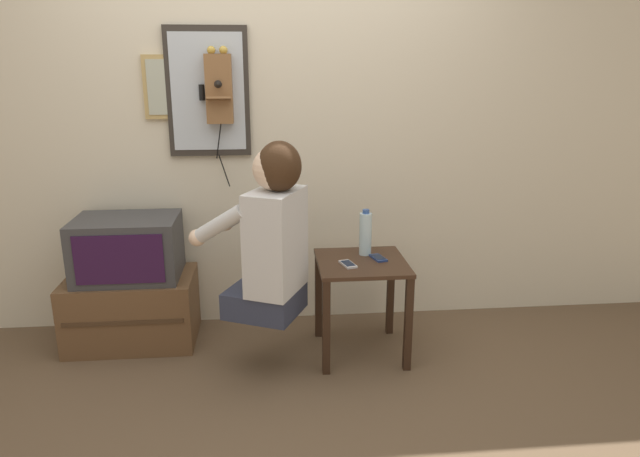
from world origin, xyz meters
name	(u,v)px	position (x,y,z in m)	size (l,w,h in m)	color
ground_plane	(279,415)	(0.00, 0.00, 0.00)	(14.00, 14.00, 0.00)	brown
wall_back	(270,122)	(0.00, 1.13, 1.27)	(6.80, 0.05, 2.55)	beige
side_table	(361,281)	(0.49, 0.59, 0.44)	(0.49, 0.50, 0.56)	#382316
person	(271,233)	(-0.01, 0.43, 0.78)	(0.61, 0.54, 0.92)	#2D3347
tv_stand	(132,309)	(-0.85, 0.85, 0.21)	(0.74, 0.47, 0.41)	brown
television	(128,248)	(-0.84, 0.85, 0.59)	(0.58, 0.42, 0.36)	#38383A
wall_phone_antique	(219,88)	(-0.29, 1.04, 1.48)	(0.19, 0.19, 0.81)	brown
framed_picture	(174,87)	(-0.55, 1.09, 1.48)	(0.34, 0.03, 0.36)	tan
wall_mirror	(208,92)	(-0.36, 1.09, 1.45)	(0.48, 0.03, 0.74)	#2D2823
cell_phone_held	(348,264)	(0.40, 0.52, 0.56)	(0.09, 0.14, 0.01)	silver
cell_phone_spare	(378,258)	(0.58, 0.61, 0.56)	(0.09, 0.14, 0.01)	navy
water_bottle	(365,233)	(0.52, 0.70, 0.68)	(0.07, 0.07, 0.27)	silver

